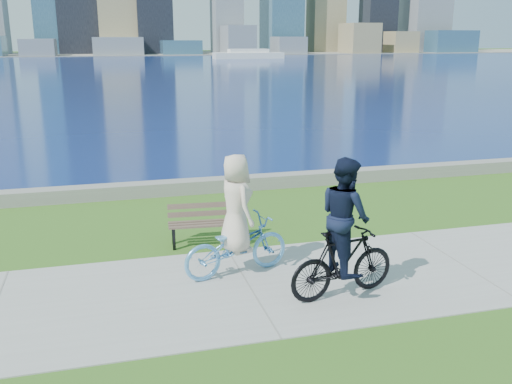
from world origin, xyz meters
TOP-DOWN VIEW (x-y plane):
  - ground at (0.00, 0.00)m, footprint 320.00×320.00m
  - concrete_path at (0.00, 0.00)m, footprint 80.00×3.50m
  - seawall at (0.00, 6.20)m, footprint 90.00×0.50m
  - bay_water at (0.00, 72.00)m, footprint 320.00×131.00m
  - far_shore at (0.00, 130.00)m, footprint 320.00×30.00m
  - ferry_far at (24.35, 95.63)m, footprint 12.77×3.65m
  - park_bench at (-0.30, 2.29)m, footprint 1.59×0.66m
  - cyclist_woman at (-0.08, 0.60)m, footprint 1.12×2.07m
  - cyclist_man at (1.35, -0.70)m, footprint 0.86×1.94m

SIDE VIEW (x-z plane):
  - ground at x=0.00m, z-range 0.00..0.00m
  - bay_water at x=0.00m, z-range 0.00..0.01m
  - concrete_path at x=0.00m, z-range 0.00..0.02m
  - far_shore at x=0.00m, z-range 0.00..0.12m
  - seawall at x=0.00m, z-range 0.00..0.35m
  - park_bench at x=-0.30m, z-range 0.09..0.89m
  - ferry_far at x=24.35m, z-range -0.15..1.59m
  - cyclist_woman at x=-0.08m, z-range -0.26..1.88m
  - cyclist_man at x=1.35m, z-range -0.16..2.11m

